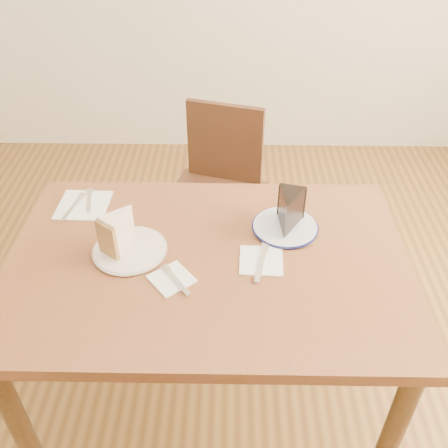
% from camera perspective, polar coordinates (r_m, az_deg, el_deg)
% --- Properties ---
extents(ground, '(4.00, 4.00, 0.00)m').
position_cam_1_polar(ground, '(2.07, -1.40, -19.43)').
color(ground, '#4B3114').
rests_on(ground, ground).
extents(table, '(1.20, 0.80, 0.75)m').
position_cam_1_polar(table, '(1.56, -1.77, -6.65)').
color(table, '#492614').
rests_on(table, ground).
extents(chair_far, '(0.51, 0.51, 0.83)m').
position_cam_1_polar(chair_far, '(2.26, -0.83, 3.70)').
color(chair_far, black).
rests_on(chair_far, ground).
extents(plate_cream, '(0.21, 0.21, 0.01)m').
position_cam_1_polar(plate_cream, '(1.53, -10.70, -2.94)').
color(plate_cream, silver).
rests_on(plate_cream, table).
extents(plate_navy, '(0.20, 0.20, 0.01)m').
position_cam_1_polar(plate_navy, '(1.60, 6.98, -0.33)').
color(plate_navy, white).
rests_on(plate_navy, table).
extents(carrot_cake, '(0.12, 0.13, 0.11)m').
position_cam_1_polar(carrot_cake, '(1.51, -11.65, -0.79)').
color(carrot_cake, beige).
rests_on(carrot_cake, plate_cream).
extents(chocolate_cake, '(0.11, 0.14, 0.11)m').
position_cam_1_polar(chocolate_cake, '(1.56, 7.37, 1.24)').
color(chocolate_cake, black).
rests_on(chocolate_cake, plate_navy).
extents(napkin_cream, '(0.15, 0.15, 0.00)m').
position_cam_1_polar(napkin_cream, '(1.43, -6.02, -6.24)').
color(napkin_cream, white).
rests_on(napkin_cream, table).
extents(napkin_navy, '(0.13, 0.13, 0.00)m').
position_cam_1_polar(napkin_navy, '(1.48, 4.27, -4.18)').
color(napkin_navy, white).
rests_on(napkin_navy, table).
extents(napkin_spare, '(0.17, 0.17, 0.00)m').
position_cam_1_polar(napkin_spare, '(1.76, -15.76, 2.11)').
color(napkin_spare, white).
rests_on(napkin_spare, table).
extents(fork_cream, '(0.09, 0.12, 0.00)m').
position_cam_1_polar(fork_cream, '(1.42, -5.50, -6.42)').
color(fork_cream, silver).
rests_on(fork_cream, napkin_cream).
extents(knife_navy, '(0.05, 0.17, 0.00)m').
position_cam_1_polar(knife_navy, '(1.47, 4.31, -4.40)').
color(knife_navy, white).
rests_on(knife_navy, napkin_navy).
extents(fork_spare, '(0.04, 0.14, 0.00)m').
position_cam_1_polar(fork_spare, '(1.77, -15.16, 2.61)').
color(fork_spare, white).
rests_on(fork_spare, napkin_spare).
extents(knife_spare, '(0.05, 0.16, 0.00)m').
position_cam_1_polar(knife_spare, '(1.75, -16.85, 1.89)').
color(knife_spare, silver).
rests_on(knife_spare, napkin_spare).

